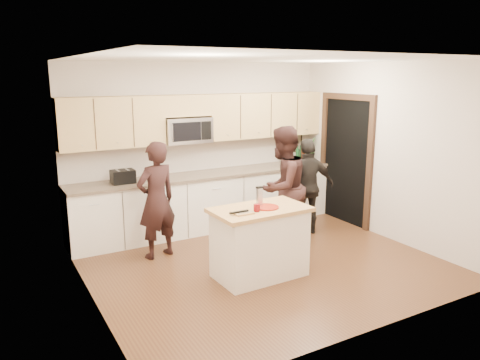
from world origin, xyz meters
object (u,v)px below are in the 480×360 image
woman_left (157,200)px  woman_right (308,187)px  toaster (123,177)px  island (260,242)px  woman_center (282,187)px

woman_left → woman_right: woman_left is taller
woman_right → toaster: bearing=-8.7°
island → woman_left: 1.59m
woman_left → island: bearing=111.2°
woman_left → woman_center: 1.82m
island → woman_right: 1.88m
toaster → woman_right: size_ratio=0.22×
island → woman_right: woman_right is taller
woman_center → woman_right: bearing=179.4°
island → woman_right: bearing=32.4°
woman_center → woman_right: 0.75m
woman_left → woman_center: bearing=149.9°
toaster → woman_center: 2.36m
toaster → woman_right: 2.86m
woman_center → toaster: bearing=-54.3°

